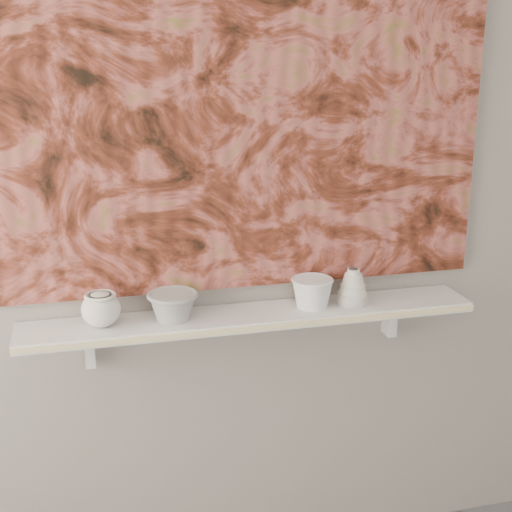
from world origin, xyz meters
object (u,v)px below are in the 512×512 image
object	(u,v)px
cup_cream	(101,309)
shelf	(252,317)
bowl_grey	(173,306)
painting	(245,107)
bowl_white	(312,292)
bell_vessel	(353,286)

from	to	relation	value
cup_cream	shelf	bearing A→B (deg)	0.00
bowl_grey	cup_cream	xyz separation A→B (m)	(-0.21, 0.00, 0.01)
painting	bowl_white	size ratio (longest dim) A/B	11.46
cup_cream	bell_vessel	world-z (taller)	bell_vessel
bowl_grey	bell_vessel	bearing A→B (deg)	0.00
cup_cream	bell_vessel	distance (m)	0.78
cup_cream	bell_vessel	xyz separation A→B (m)	(0.78, 0.00, 0.01)
shelf	bowl_white	bearing A→B (deg)	0.00
shelf	bell_vessel	distance (m)	0.34
bell_vessel	cup_cream	bearing A→B (deg)	180.00
bell_vessel	bowl_white	bearing A→B (deg)	180.00
bowl_grey	cup_cream	bearing A→B (deg)	180.00
painting	cup_cream	xyz separation A→B (m)	(-0.45, -0.08, -0.56)
shelf	cup_cream	xyz separation A→B (m)	(-0.45, 0.00, 0.07)
cup_cream	bell_vessel	size ratio (longest dim) A/B	0.99
bowl_grey	bell_vessel	world-z (taller)	bell_vessel
bowl_grey	bell_vessel	distance (m)	0.57
painting	bell_vessel	distance (m)	0.65
bowl_grey	cup_cream	world-z (taller)	cup_cream
painting	bowl_grey	bearing A→B (deg)	-161.53
shelf	bell_vessel	size ratio (longest dim) A/B	12.22
bowl_grey	bell_vessel	xyz separation A→B (m)	(0.57, 0.00, 0.01)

